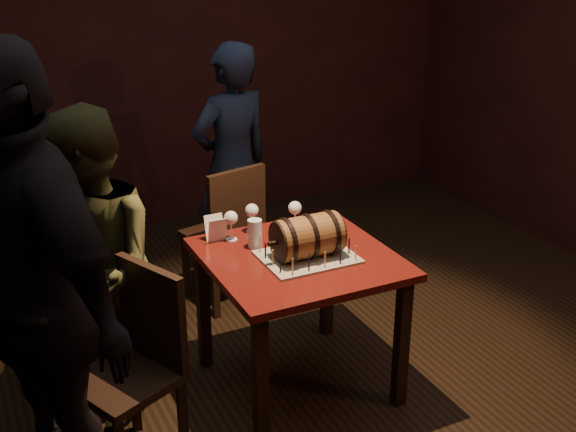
{
  "coord_description": "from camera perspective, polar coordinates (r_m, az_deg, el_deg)",
  "views": [
    {
      "loc": [
        -1.51,
        -2.87,
        2.28
      ],
      "look_at": [
        -0.09,
        0.05,
        0.95
      ],
      "focal_mm": 45.0,
      "sensor_mm": 36.0,
      "label": 1
    }
  ],
  "objects": [
    {
      "name": "cake_board",
      "position": [
        3.54,
        1.54,
        -3.25
      ],
      "size": [
        0.45,
        0.35,
        0.01
      ],
      "primitive_type": "cube",
      "color": "#A29682",
      "rests_on": "pub_table"
    },
    {
      "name": "person_back",
      "position": [
        4.75,
        -4.44,
        4.04
      ],
      "size": [
        0.65,
        0.5,
        1.6
      ],
      "primitive_type": "imported",
      "rotation": [
        0.0,
        0.0,
        3.36
      ],
      "color": "#1A2235",
      "rests_on": "ground"
    },
    {
      "name": "birthday_candles",
      "position": [
        3.52,
        1.55,
        -2.57
      ],
      "size": [
        0.4,
        0.3,
        0.09
      ],
      "color": "#E6CE89",
      "rests_on": "cake_board"
    },
    {
      "name": "chair_left_rear",
      "position": [
        3.9,
        -14.65,
        -5.32
      ],
      "size": [
        0.51,
        0.51,
        0.93
      ],
      "color": "black",
      "rests_on": "ground"
    },
    {
      "name": "wine_glass_left",
      "position": [
        3.7,
        -4.53,
        -0.25
      ],
      "size": [
        0.07,
        0.07,
        0.16
      ],
      "color": "silver",
      "rests_on": "pub_table"
    },
    {
      "name": "chair_left_front",
      "position": [
        3.26,
        -11.83,
        -10.9
      ],
      "size": [
        0.53,
        0.53,
        0.93
      ],
      "color": "black",
      "rests_on": "ground"
    },
    {
      "name": "menu_card",
      "position": [
        3.72,
        -5.71,
        -1.04
      ],
      "size": [
        0.1,
        0.05,
        0.13
      ],
      "primitive_type": null,
      "color": "white",
      "rests_on": "pub_table"
    },
    {
      "name": "wine_glass_mid",
      "position": [
        3.79,
        -2.87,
        0.34
      ],
      "size": [
        0.07,
        0.07,
        0.16
      ],
      "color": "silver",
      "rests_on": "pub_table"
    },
    {
      "name": "pint_of_ale",
      "position": [
        3.63,
        -2.63,
        -1.45
      ],
      "size": [
        0.07,
        0.07,
        0.15
      ],
      "color": "silver",
      "rests_on": "pub_table"
    },
    {
      "name": "chair_back",
      "position": [
        4.47,
        -4.73,
        -1.0
      ],
      "size": [
        0.48,
        0.48,
        0.93
      ],
      "color": "black",
      "rests_on": "ground"
    },
    {
      "name": "person_left_front",
      "position": [
        2.85,
        -19.52,
        -6.37
      ],
      "size": [
        0.84,
        1.24,
        1.95
      ],
      "primitive_type": "imported",
      "rotation": [
        0.0,
        0.0,
        -1.22
      ],
      "color": "black",
      "rests_on": "ground"
    },
    {
      "name": "barrel_cake",
      "position": [
        3.49,
        1.55,
        -1.62
      ],
      "size": [
        0.38,
        0.22,
        0.22
      ],
      "color": "brown",
      "rests_on": "cake_board"
    },
    {
      "name": "wine_glass_right",
      "position": [
        3.82,
        0.55,
        0.55
      ],
      "size": [
        0.07,
        0.07,
        0.16
      ],
      "color": "silver",
      "rests_on": "pub_table"
    },
    {
      "name": "pub_table",
      "position": [
        3.62,
        0.83,
        -4.69
      ],
      "size": [
        0.9,
        0.9,
        0.75
      ],
      "color": "#450D0B",
      "rests_on": "ground"
    },
    {
      "name": "person_left_rear",
      "position": [
        3.49,
        -15.25,
        -4.18
      ],
      "size": [
        0.6,
        0.76,
        1.54
      ],
      "primitive_type": "imported",
      "rotation": [
        0.0,
        0.0,
        -1.55
      ],
      "color": "#3E3E1F",
      "rests_on": "ground"
    },
    {
      "name": "room_shell",
      "position": [
        3.36,
        1.79,
        7.08
      ],
      "size": [
        5.04,
        5.04,
        2.8
      ],
      "color": "black",
      "rests_on": "ground"
    }
  ]
}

